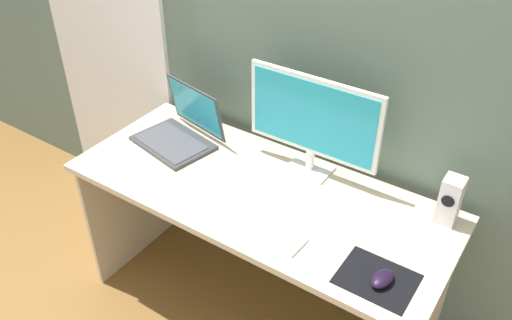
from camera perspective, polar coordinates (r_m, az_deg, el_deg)
The scene contains 10 objects.
ground_plane at distance 2.67m, azimuth 0.20°, elevation -15.48°, with size 8.00×8.00×0.00m, color brown.
wall_back at distance 2.18m, azimuth 6.14°, elevation 13.09°, with size 6.00×0.04×2.50m, color slate.
door_left at distance 2.96m, azimuth -15.67°, elevation 13.06°, with size 0.82×0.02×2.02m, color white.
desk at distance 2.25m, azimuth 0.24°, elevation -5.97°, with size 1.57×0.65×0.73m.
monitor at distance 2.13m, azimuth 6.06°, elevation 4.15°, with size 0.57×0.14×0.43m.
speaker_right at distance 2.07m, azimuth 19.94°, elevation -4.04°, with size 0.07×0.08×0.19m.
laptop at distance 2.44m, azimuth -8.04°, elevation 3.08°, with size 0.40×0.35×0.25m.
keyboard_external at distance 1.98m, azimuth 0.10°, elevation -7.04°, with size 0.38×0.11×0.01m, color white.
mousepad at distance 1.85m, azimuth 12.73°, elevation -12.22°, with size 0.25×0.20×0.00m, color black.
mouse at distance 1.83m, azimuth 13.30°, elevation -12.19°, with size 0.06×0.10×0.04m, color black.
Camera 1 is at (0.93, -1.40, 2.07)m, focal length 37.60 mm.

